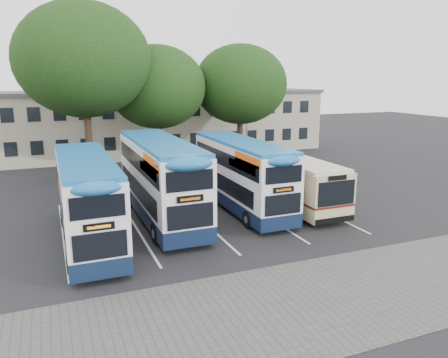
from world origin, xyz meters
name	(u,v)px	position (x,y,z in m)	size (l,w,h in m)	color
ground	(309,240)	(0.00, 0.00, 0.00)	(120.00, 120.00, 0.00)	black
paving_strip	(338,295)	(-2.00, -5.00, 0.01)	(40.00, 6.00, 0.01)	#595654
bay_lines	(199,218)	(-3.75, 5.00, 0.01)	(14.12, 11.00, 0.01)	silver
depot_building	(164,121)	(0.00, 26.99, 3.15)	(32.40, 8.40, 6.20)	#A79886
lamp_post	(247,104)	(6.00, 19.97, 5.08)	(0.25, 1.05, 9.06)	gray
tree_left	(83,60)	(-8.34, 16.05, 8.66)	(9.32, 9.32, 12.64)	black
tree_mid	(157,87)	(-2.79, 17.78, 6.74)	(7.64, 7.64, 10.00)	black
tree_right	(240,84)	(4.44, 18.02, 6.89)	(7.88, 7.88, 10.26)	black
bus_dd_left	(87,196)	(-9.62, 3.64, 2.22)	(2.34, 9.66, 4.02)	#101E3C
bus_dd_mid	(160,176)	(-5.67, 5.69, 2.38)	(2.51, 10.35, 4.31)	#101E3C
bus_dd_right	(241,172)	(-0.91, 5.77, 2.21)	(2.33, 9.63, 4.01)	#101E3C
bus_single	(286,177)	(2.12, 5.87, 1.65)	(2.49, 9.78, 2.92)	#CBBB87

